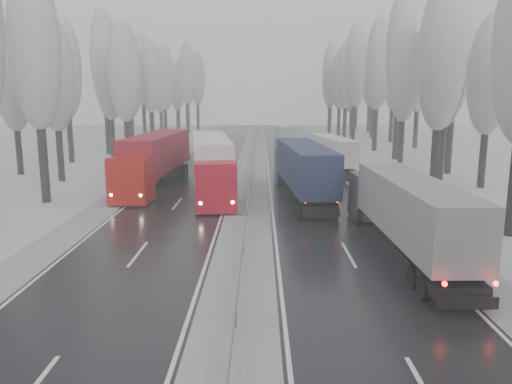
{
  "coord_description": "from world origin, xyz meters",
  "views": [
    {
      "loc": [
        0.84,
        -11.79,
        7.72
      ],
      "look_at": [
        0.6,
        17.17,
        2.2
      ],
      "focal_mm": 35.0,
      "sensor_mm": 36.0,
      "label": 1
    }
  ],
  "objects_px": {
    "truck_red_red": "(155,157)",
    "truck_blue_box": "(302,167)",
    "truck_red_white": "(211,161)",
    "truck_grey_tarp": "(404,208)",
    "truck_cream_box": "(329,151)",
    "box_truck_distant": "(284,133)"
  },
  "relations": [
    {
      "from": "box_truck_distant",
      "to": "truck_grey_tarp",
      "type": "bearing_deg",
      "value": -93.73
    },
    {
      "from": "truck_grey_tarp",
      "to": "truck_red_white",
      "type": "distance_m",
      "value": 19.09
    },
    {
      "from": "truck_grey_tarp",
      "to": "truck_blue_box",
      "type": "distance_m",
      "value": 14.1
    },
    {
      "from": "truck_grey_tarp",
      "to": "box_truck_distant",
      "type": "distance_m",
      "value": 65.25
    },
    {
      "from": "truck_grey_tarp",
      "to": "box_truck_distant",
      "type": "bearing_deg",
      "value": 91.32
    },
    {
      "from": "truck_blue_box",
      "to": "truck_cream_box",
      "type": "bearing_deg",
      "value": 70.17
    },
    {
      "from": "truck_cream_box",
      "to": "truck_red_red",
      "type": "xyz_separation_m",
      "value": [
        -16.4,
        -10.41,
        0.52
      ]
    },
    {
      "from": "truck_grey_tarp",
      "to": "truck_red_red",
      "type": "xyz_separation_m",
      "value": [
        -16.24,
        18.07,
        0.38
      ]
    },
    {
      "from": "box_truck_distant",
      "to": "truck_red_red",
      "type": "distance_m",
      "value": 48.95
    },
    {
      "from": "truck_blue_box",
      "to": "truck_grey_tarp",
      "type": "bearing_deg",
      "value": -77.92
    },
    {
      "from": "truck_grey_tarp",
      "to": "truck_red_white",
      "type": "bearing_deg",
      "value": 124.37
    },
    {
      "from": "truck_red_white",
      "to": "truck_grey_tarp",
      "type": "bearing_deg",
      "value": -62.01
    },
    {
      "from": "truck_grey_tarp",
      "to": "truck_cream_box",
      "type": "bearing_deg",
      "value": 88.36
    },
    {
      "from": "truck_grey_tarp",
      "to": "truck_red_red",
      "type": "bearing_deg",
      "value": 130.63
    },
    {
      "from": "truck_blue_box",
      "to": "truck_cream_box",
      "type": "xyz_separation_m",
      "value": [
        4.15,
        14.96,
        -0.34
      ]
    },
    {
      "from": "truck_grey_tarp",
      "to": "truck_blue_box",
      "type": "relative_size",
      "value": 0.92
    },
    {
      "from": "truck_red_red",
      "to": "truck_blue_box",
      "type": "bearing_deg",
      "value": -17.45
    },
    {
      "from": "truck_blue_box",
      "to": "truck_red_white",
      "type": "xyz_separation_m",
      "value": [
        -7.15,
        1.98,
        0.16
      ]
    },
    {
      "from": "truck_cream_box",
      "to": "truck_blue_box",
      "type": "bearing_deg",
      "value": -111.93
    },
    {
      "from": "truck_grey_tarp",
      "to": "truck_red_red",
      "type": "relative_size",
      "value": 0.85
    },
    {
      "from": "truck_cream_box",
      "to": "truck_red_white",
      "type": "height_order",
      "value": "truck_red_white"
    },
    {
      "from": "truck_grey_tarp",
      "to": "truck_cream_box",
      "type": "height_order",
      "value": "truck_grey_tarp"
    }
  ]
}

